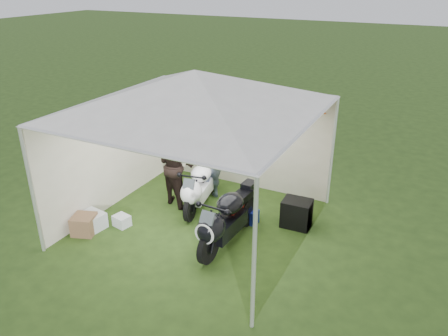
% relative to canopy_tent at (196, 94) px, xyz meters
% --- Properties ---
extents(ground, '(80.00, 80.00, 0.00)m').
position_rel_canopy_tent_xyz_m(ground, '(0.00, -0.03, -2.58)').
color(ground, '#253C14').
rests_on(ground, ground).
extents(canopy_tent, '(5.66, 5.66, 3.00)m').
position_rel_canopy_tent_xyz_m(canopy_tent, '(0.00, 0.00, 0.00)').
color(canopy_tent, silver).
rests_on(canopy_tent, ground).
extents(motorcycle_white, '(0.61, 1.82, 0.90)m').
position_rel_canopy_tent_xyz_m(motorcycle_white, '(-0.32, 0.56, -2.07)').
color(motorcycle_white, black).
rests_on(motorcycle_white, ground).
extents(motorcycle_black, '(0.51, 1.98, 0.98)m').
position_rel_canopy_tent_xyz_m(motorcycle_black, '(0.79, -0.43, -2.03)').
color(motorcycle_black, black).
rests_on(motorcycle_black, ground).
extents(paddock_stand, '(0.38, 0.25, 0.27)m').
position_rel_canopy_tent_xyz_m(paddock_stand, '(0.84, 0.47, -2.44)').
color(paddock_stand, '#2231C8').
rests_on(paddock_stand, ground).
extents(person_dark_jacket, '(1.02, 0.91, 1.75)m').
position_rel_canopy_tent_xyz_m(person_dark_jacket, '(-0.84, 0.55, -1.70)').
color(person_dark_jacket, black).
rests_on(person_dark_jacket, ground).
extents(person_blue_jacket, '(0.70, 0.77, 1.76)m').
position_rel_canopy_tent_xyz_m(person_blue_jacket, '(-0.36, 1.01, -1.70)').
color(person_blue_jacket, slate).
rests_on(person_blue_jacket, ground).
extents(equipment_box, '(0.56, 0.46, 0.54)m').
position_rel_canopy_tent_xyz_m(equipment_box, '(1.70, 0.78, -2.30)').
color(equipment_box, black).
rests_on(equipment_box, ground).
extents(crate_0, '(0.52, 0.43, 0.31)m').
position_rel_canopy_tent_xyz_m(crate_0, '(-1.75, -1.05, -2.42)').
color(crate_0, silver).
rests_on(crate_0, ground).
extents(crate_1, '(0.52, 0.52, 0.36)m').
position_rel_canopy_tent_xyz_m(crate_1, '(-1.75, -1.27, -2.39)').
color(crate_1, brown).
rests_on(crate_1, ground).
extents(crate_2, '(0.34, 0.30, 0.22)m').
position_rel_canopy_tent_xyz_m(crate_2, '(-1.29, -0.75, -2.47)').
color(crate_2, silver).
rests_on(crate_2, ground).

